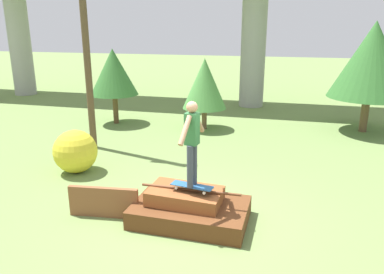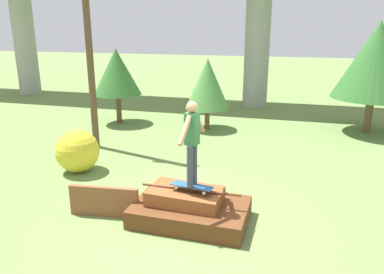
% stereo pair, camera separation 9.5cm
% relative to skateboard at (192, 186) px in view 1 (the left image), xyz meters
% --- Properties ---
extents(ground_plane, '(80.00, 80.00, 0.00)m').
position_rel_skateboard_xyz_m(ground_plane, '(-0.05, 0.05, -0.74)').
color(ground_plane, olive).
extents(scrap_pile, '(2.17, 1.39, 0.67)m').
position_rel_skateboard_xyz_m(scrap_pile, '(-0.07, 0.06, -0.50)').
color(scrap_pile, '#5B3319').
rests_on(scrap_pile, ground_plane).
extents(scrap_plank_loose, '(1.38, 0.25, 0.61)m').
position_rel_skateboard_xyz_m(scrap_plank_loose, '(-1.71, -0.22, -0.44)').
color(scrap_plank_loose, brown).
rests_on(scrap_plank_loose, ground_plane).
extents(skateboard, '(0.82, 0.35, 0.09)m').
position_rel_skateboard_xyz_m(skateboard, '(0.00, 0.00, 0.00)').
color(skateboard, '#23517F').
rests_on(skateboard, scrap_pile).
extents(skater, '(0.25, 1.04, 1.57)m').
position_rel_skateboard_xyz_m(skater, '(0.00, 0.00, 0.91)').
color(skater, '#383D4C').
rests_on(skater, skateboard).
extents(utility_pole, '(1.30, 0.20, 6.95)m').
position_rel_skateboard_xyz_m(utility_pole, '(-4.05, 3.66, 2.86)').
color(utility_pole, brown).
rests_on(utility_pole, ground_plane).
extents(tree_behind_left, '(1.54, 1.54, 2.50)m').
position_rel_skateboard_xyz_m(tree_behind_left, '(-1.25, 6.58, 0.88)').
color(tree_behind_left, brown).
rests_on(tree_behind_left, ground_plane).
extents(tree_behind_right, '(1.77, 1.77, 2.79)m').
position_rel_skateboard_xyz_m(tree_behind_right, '(-4.68, 6.54, 1.19)').
color(tree_behind_right, brown).
rests_on(tree_behind_right, ground_plane).
extents(tree_mid_back, '(2.68, 2.68, 3.74)m').
position_rel_skateboard_xyz_m(tree_mid_back, '(4.22, 7.62, 1.73)').
color(tree_mid_back, brown).
rests_on(tree_mid_back, ground_plane).
extents(bush_yellow_flowering, '(1.09, 1.09, 1.09)m').
position_rel_skateboard_xyz_m(bush_yellow_flowering, '(-3.48, 1.73, -0.20)').
color(bush_yellow_flowering, gold).
rests_on(bush_yellow_flowering, ground_plane).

